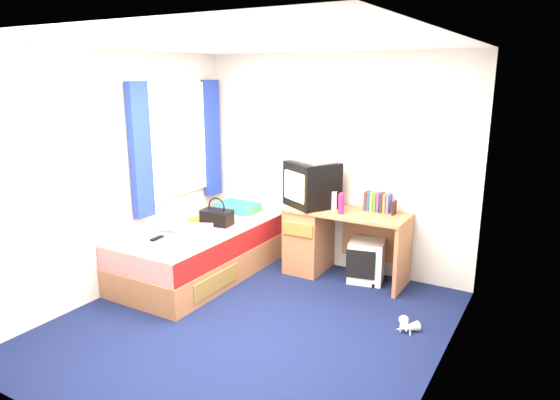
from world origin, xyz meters
The scene contains 20 objects.
ground centered at (0.00, 0.00, 0.00)m, with size 3.40×3.40×0.00m, color #0C1438.
room_shell centered at (0.00, 0.00, 1.45)m, with size 3.40×3.40×3.40m.
bed centered at (-1.10, 0.70, 0.27)m, with size 1.01×2.00×0.54m.
pillow centered at (-1.13, 1.45, 0.59)m, with size 0.49×0.31×0.11m, color #1A57AD.
desk centered at (0.03, 1.44, 0.41)m, with size 1.30×0.55×0.75m.
storage_cube centered at (0.54, 1.46, 0.22)m, with size 0.36×0.36×0.45m, color white.
crt_tv centered at (-0.12, 1.44, 1.00)m, with size 0.65×0.64×0.49m.
vcr centered at (-0.12, 1.44, 1.28)m, with size 0.44×0.31×0.08m, color silver.
book_row centered at (0.58, 1.60, 0.85)m, with size 0.27×0.13×0.20m.
picture_frame centered at (0.77, 1.56, 0.82)m, with size 0.02×0.12×0.14m, color black.
pink_water_bottle centered at (0.29, 1.30, 0.85)m, with size 0.06×0.06×0.20m, color #D31D60.
aerosol_can centered at (0.16, 1.41, 0.85)m, with size 0.06×0.06×0.20m, color white.
handbag centered at (-1.01, 0.88, 0.63)m, with size 0.36×0.22×0.31m.
towel centered at (-0.97, 0.48, 0.59)m, with size 0.29×0.24×0.10m, color silver.
magazine centered at (-1.29, 0.96, 0.55)m, with size 0.21×0.28×0.01m, color yellow.
water_bottle centered at (-1.31, 0.42, 0.58)m, with size 0.07×0.07×0.20m, color white.
colour_swatch_fan centered at (-1.08, 0.26, 0.55)m, with size 0.22×0.06×0.01m, color yellow.
remote_control centered at (-1.24, 0.17, 0.55)m, with size 0.05×0.16×0.02m, color black.
window_assembly centered at (-1.55, 0.90, 1.42)m, with size 0.11×1.42×1.40m.
white_heels centered at (1.23, 0.59, 0.04)m, with size 0.22×0.26×0.09m.
Camera 1 is at (2.27, -3.35, 2.16)m, focal length 32.00 mm.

